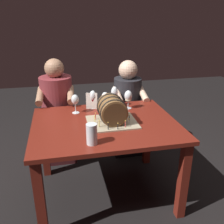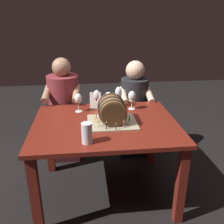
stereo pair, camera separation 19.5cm
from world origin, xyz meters
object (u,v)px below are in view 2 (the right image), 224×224
Objects in this scene: wine_glass_amber at (118,94)px; wine_glass_white at (132,97)px; wine_glass_red at (97,96)px; wine_glass_empty at (78,99)px; barrel_cake at (112,111)px; person_seated_left at (65,113)px; dining_table at (105,134)px; menu_card at (95,100)px; beer_pint at (87,134)px; person_seated_right at (134,113)px; wine_glass_rose at (108,98)px.

wine_glass_white is at bearing -34.50° from wine_glass_amber.
wine_glass_red is 0.99× the size of wine_glass_empty.
person_seated_left is (-0.46, 0.73, -0.30)m from barrel_cake.
wine_glass_red is at bearing 97.47° from dining_table.
dining_table is 1.05× the size of person_seated_left.
menu_card is (0.16, 0.08, -0.05)m from wine_glass_empty.
menu_card is at bearing 82.18° from beer_pint.
beer_pint is 0.97× the size of menu_card.
person_seated_right is (0.56, 1.06, -0.30)m from beer_pint.
barrel_cake reaches higher than wine_glass_red.
wine_glass_empty reaches higher than dining_table.
barrel_cake reaches higher than menu_card.
beer_pint is (0.07, -0.62, -0.05)m from wine_glass_empty.
dining_table is 6.88× the size of wine_glass_rose.
barrel_cake is 2.27× the size of wine_glass_white.
wine_glass_rose is at bearing -42.22° from person_seated_left.
menu_card is 0.66m from person_seated_right.
wine_glass_rose is (0.06, 0.30, 0.23)m from dining_table.
menu_card is 0.56m from person_seated_left.
person_seated_left is (-0.40, 0.72, -0.08)m from dining_table.
person_seated_left reaches higher than menu_card.
dining_table is 0.48m from wine_glass_amber.
wine_glass_white reaches higher than menu_card.
barrel_cake reaches higher than wine_glass_white.
menu_card reaches higher than beer_pint.
wine_glass_empty is 0.19m from menu_card.
wine_glass_empty is (-0.40, -0.10, -0.01)m from wine_glass_amber.
wine_glass_white is (0.34, -0.09, 0.01)m from wine_glass_red.
person_seated_right is at bearing 74.99° from wine_glass_white.
wine_glass_amber is at bearing -0.80° from wine_glass_red.
wine_glass_rose is at bearing -129.35° from person_seated_right.
dining_table is at bearing -64.31° from menu_card.
person_seated_right reaches higher than wine_glass_red.
wine_glass_rose is 0.70m from person_seated_left.
wine_glass_red is at bearing 144.14° from wine_glass_rose.
wine_glass_white is at bearing 54.86° from beer_pint.
wine_glass_white is at bearing -14.28° from wine_glass_red.
wine_glass_amber is at bearing -124.39° from person_seated_right.
wine_glass_empty is (-0.52, -0.01, 0.00)m from wine_glass_white.
wine_glass_white is at bearing -31.69° from person_seated_left.
dining_table is at bearing -50.42° from wine_glass_empty.
wine_glass_white is 0.16× the size of person_seated_left.
wine_glass_red is (-0.05, 0.38, 0.23)m from dining_table.
person_seated_left is at bearing 102.74° from beer_pint.
wine_glass_red is 1.12× the size of menu_card.
dining_table is 0.42m from beer_pint.
dining_table is 7.98× the size of beer_pint.
wine_glass_amber reaches higher than wine_glass_rose.
wine_glass_amber is at bearing 145.50° from wine_glass_white.
wine_glass_amber is 0.55m from person_seated_right.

